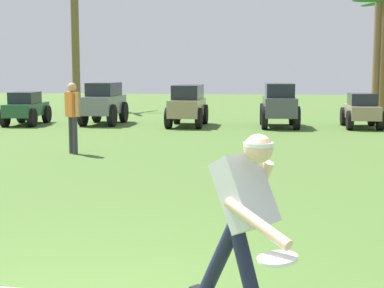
# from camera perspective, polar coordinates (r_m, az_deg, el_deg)

# --- Properties ---
(frisbee_thrower) EXTENTS (0.79, 0.93, 1.40)m
(frisbee_thrower) POSITION_cam_1_polar(r_m,az_deg,el_deg) (4.35, 5.03, -6.86)
(frisbee_thrower) COLOR #191E38
(frisbee_thrower) RESTS_ON ground_plane
(frisbee_in_flight) EXTENTS (0.35, 0.35, 0.05)m
(frisbee_in_flight) POSITION_cam_1_polar(r_m,az_deg,el_deg) (3.95, 8.29, -10.93)
(frisbee_in_flight) COLOR white
(teammate_near_sideline) EXTENTS (0.40, 0.40, 1.56)m
(teammate_near_sideline) POSITION_cam_1_polar(r_m,az_deg,el_deg) (13.10, -11.51, 3.14)
(teammate_near_sideline) COLOR #33333D
(teammate_near_sideline) RESTS_ON ground_plane
(parked_car_slot_a) EXTENTS (1.21, 2.25, 1.10)m
(parked_car_slot_a) POSITION_cam_1_polar(r_m,az_deg,el_deg) (20.46, -15.80, 3.39)
(parked_car_slot_a) COLOR #235133
(parked_car_slot_a) RESTS_ON ground_plane
(parked_car_slot_b) EXTENTS (1.17, 2.35, 1.40)m
(parked_car_slot_b) POSITION_cam_1_polar(r_m,az_deg,el_deg) (20.11, -8.54, 4.03)
(parked_car_slot_b) COLOR slate
(parked_car_slot_b) RESTS_ON ground_plane
(parked_car_slot_c) EXTENTS (1.16, 2.41, 1.34)m
(parked_car_slot_c) POSITION_cam_1_polar(r_m,az_deg,el_deg) (19.25, -0.43, 3.91)
(parked_car_slot_c) COLOR #998466
(parked_car_slot_c) RESTS_ON ground_plane
(parked_car_slot_d) EXTENTS (1.26, 2.39, 1.40)m
(parked_car_slot_d) POSITION_cam_1_polar(r_m,az_deg,el_deg) (19.10, 8.45, 3.86)
(parked_car_slot_d) COLOR #474C51
(parked_car_slot_d) RESTS_ON ground_plane
(parked_car_slot_e) EXTENTS (1.09, 2.20, 1.10)m
(parked_car_slot_e) POSITION_cam_1_polar(r_m,az_deg,el_deg) (19.40, 16.11, 3.18)
(parked_car_slot_e) COLOR #998466
(parked_car_slot_e) RESTS_ON ground_plane
(palm_tree_far_left) EXTENTS (3.29, 3.54, 6.89)m
(palm_tree_far_left) POSITION_cam_1_polar(r_m,az_deg,el_deg) (27.89, -11.32, 11.55)
(palm_tree_far_left) COLOR brown
(palm_tree_far_left) RESTS_ON ground_plane
(palm_tree_left_of_centre) EXTENTS (3.00, 3.48, 6.72)m
(palm_tree_left_of_centre) POSITION_cam_1_polar(r_m,az_deg,el_deg) (27.14, 17.67, 11.29)
(palm_tree_left_of_centre) COLOR brown
(palm_tree_left_of_centre) RESTS_ON ground_plane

